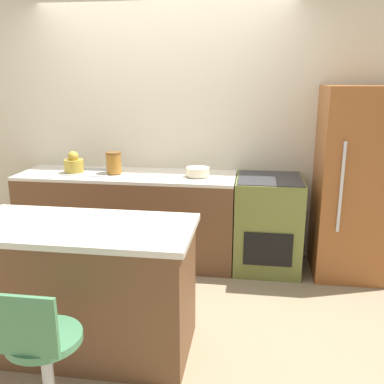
{
  "coord_description": "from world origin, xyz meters",
  "views": [
    {
      "loc": [
        0.9,
        -3.59,
        1.8
      ],
      "look_at": [
        0.44,
        -0.4,
        0.93
      ],
      "focal_mm": 40.0,
      "sensor_mm": 36.0,
      "label": 1
    }
  ],
  "objects_px": {
    "stool_chair": "(43,362)",
    "mixing_bowl": "(198,172)",
    "oven_range": "(268,223)",
    "refrigerator": "(354,184)",
    "kettle": "(74,164)"
  },
  "relations": [
    {
      "from": "mixing_bowl",
      "to": "stool_chair",
      "type": "bearing_deg",
      "value": -103.01
    },
    {
      "from": "oven_range",
      "to": "kettle",
      "type": "height_order",
      "value": "kettle"
    },
    {
      "from": "kettle",
      "to": "mixing_bowl",
      "type": "bearing_deg",
      "value": -0.0
    },
    {
      "from": "kettle",
      "to": "mixing_bowl",
      "type": "distance_m",
      "value": 1.23
    },
    {
      "from": "oven_range",
      "to": "refrigerator",
      "type": "relative_size",
      "value": 0.52
    },
    {
      "from": "oven_range",
      "to": "stool_chair",
      "type": "bearing_deg",
      "value": -118.2
    },
    {
      "from": "refrigerator",
      "to": "mixing_bowl",
      "type": "relative_size",
      "value": 7.85
    },
    {
      "from": "stool_chair",
      "to": "mixing_bowl",
      "type": "xyz_separation_m",
      "value": [
        0.5,
        2.17,
        0.53
      ]
    },
    {
      "from": "oven_range",
      "to": "stool_chair",
      "type": "relative_size",
      "value": 1.06
    },
    {
      "from": "oven_range",
      "to": "kettle",
      "type": "distance_m",
      "value": 1.98
    },
    {
      "from": "oven_range",
      "to": "mixing_bowl",
      "type": "height_order",
      "value": "mixing_bowl"
    },
    {
      "from": "oven_range",
      "to": "kettle",
      "type": "relative_size",
      "value": 4.3
    },
    {
      "from": "oven_range",
      "to": "refrigerator",
      "type": "xyz_separation_m",
      "value": [
        0.76,
        -0.0,
        0.42
      ]
    },
    {
      "from": "stool_chair",
      "to": "mixing_bowl",
      "type": "relative_size",
      "value": 3.84
    },
    {
      "from": "kettle",
      "to": "refrigerator",
      "type": "bearing_deg",
      "value": 0.44
    }
  ]
}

